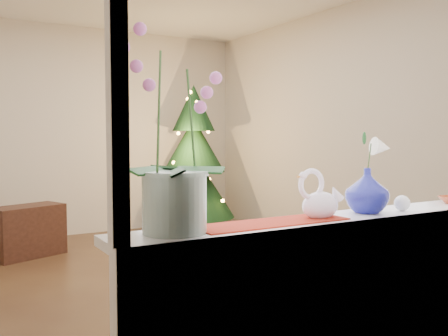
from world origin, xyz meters
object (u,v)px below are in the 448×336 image
at_px(orchid_pot, 174,130).
at_px(paperweight, 402,203).
at_px(blue_vase, 367,187).
at_px(side_table, 27,231).
at_px(xmas_tree, 194,160).
at_px(swan, 320,195).

height_order(orchid_pot, paperweight, orchid_pot).
bearing_deg(blue_vase, side_table, 103.57).
bearing_deg(xmas_tree, paperweight, -103.04).
relative_size(blue_vase, side_table, 0.34).
height_order(swan, blue_vase, blue_vase).
height_order(orchid_pot, swan, orchid_pot).
height_order(blue_vase, side_table, blue_vase).
bearing_deg(orchid_pot, xmas_tree, 62.26).
relative_size(orchid_pot, swan, 3.10).
distance_m(orchid_pot, paperweight, 1.25).
height_order(blue_vase, paperweight, blue_vase).
xyz_separation_m(swan, blue_vase, (0.30, 0.01, 0.02)).
bearing_deg(xmas_tree, orchid_pot, -117.74).
height_order(orchid_pot, blue_vase, orchid_pot).
bearing_deg(orchid_pot, paperweight, -2.61).
bearing_deg(blue_vase, xmas_tree, 74.27).
bearing_deg(swan, paperweight, -11.77).
distance_m(orchid_pot, side_table, 4.03).
height_order(blue_vase, xmas_tree, xmas_tree).
bearing_deg(orchid_pot, blue_vase, -0.71).
distance_m(swan, side_table, 4.04).
bearing_deg(side_table, blue_vase, -97.94).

